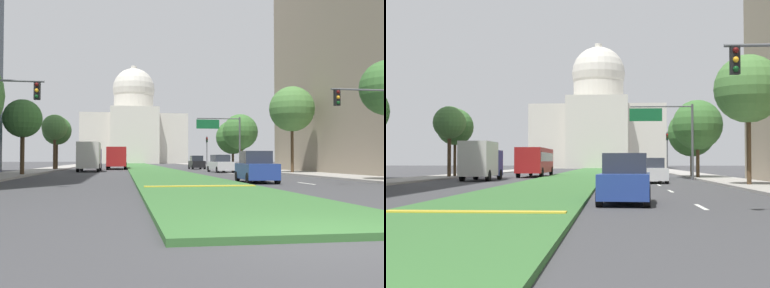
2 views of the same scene
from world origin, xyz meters
The scene contains 19 objects.
ground_plane centered at (0.00, 68.50, 0.00)m, with size 301.39×301.39×0.00m, color #3D3D3F.
grass_median centered at (0.00, 61.65, 0.07)m, with size 5.70×123.29×0.14m, color #386B33.
median_curb_nose centered at (0.00, 13.00, 0.16)m, with size 5.13×0.50×0.04m, color gold.
lane_dashes_right centered at (6.87, 35.29, 0.00)m, with size 0.16×35.64×0.01m.
sidewalk_left centered at (-12.89, 54.80, 0.07)m, with size 4.00×123.29×0.15m, color #9E9991.
sidewalk_right centered at (12.89, 54.80, 0.07)m, with size 4.00×123.29×0.15m, color #9E9991.
capitol_building centered at (0.00, 136.17, 10.70)m, with size 31.97×29.77×31.65m.
traffic_light_far_right centered at (10.39, 65.36, 3.31)m, with size 0.28×0.35×5.20m.
overhead_guide_sign centered at (8.57, 45.17, 4.64)m, with size 5.47×0.20×6.50m.
street_tree_right_mid centered at (12.29, 32.64, 6.11)m, with size 4.28×4.28×8.27m.
street_tree_left_far centered at (-11.79, 49.18, 5.25)m, with size 3.13×3.13×6.87m.
street_tree_right_far centered at (11.49, 48.26, 4.91)m, with size 4.55×4.55×7.19m.
street_tree_left_distant centered at (-11.77, 50.97, 4.99)m, with size 3.64×3.64×6.83m.
street_tree_right_distant centered at (11.52, 52.23, 4.40)m, with size 4.67×4.67×6.75m.
sedan_lead_stopped centered at (4.30, 18.29, 0.86)m, with size 2.11×4.22×1.87m.
sedan_midblock centered at (6.67, 38.44, 0.85)m, with size 2.09×4.60×1.84m.
sedan_distant centered at (6.61, 53.23, 0.86)m, with size 1.91×4.54×1.86m.
box_truck_delivery centered at (-7.12, 42.76, 1.68)m, with size 2.40×6.40×3.20m.
city_bus centered at (-4.30, 54.75, 1.77)m, with size 2.62×11.00×2.95m.
Camera 2 is at (3.88, -2.17, 1.56)m, focal length 51.38 mm.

